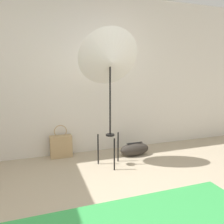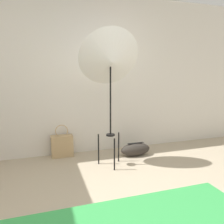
% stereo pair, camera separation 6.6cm
% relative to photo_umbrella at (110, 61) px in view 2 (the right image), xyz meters
% --- Properties ---
extents(wall_back, '(8.00, 0.05, 2.60)m').
position_rel_photo_umbrella_xyz_m(wall_back, '(-0.49, 0.70, -0.21)').
color(wall_back, silver).
rests_on(wall_back, ground_plane).
extents(photo_umbrella, '(0.86, 0.57, 1.94)m').
position_rel_photo_umbrella_xyz_m(photo_umbrella, '(0.00, 0.00, 0.00)').
color(photo_umbrella, black).
rests_on(photo_umbrella, ground_plane).
extents(tote_bag, '(0.35, 0.15, 0.53)m').
position_rel_photo_umbrella_xyz_m(tote_bag, '(-0.65, 0.56, -1.33)').
color(tote_bag, tan).
rests_on(tote_bag, ground_plane).
extents(duffel_bag, '(0.50, 0.21, 0.22)m').
position_rel_photo_umbrella_xyz_m(duffel_bag, '(0.50, 0.24, -1.40)').
color(duffel_bag, '#332D28').
rests_on(duffel_bag, ground_plane).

